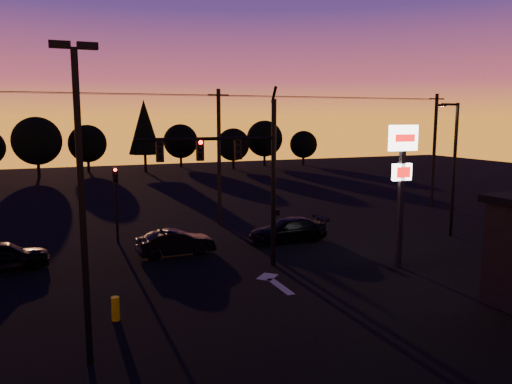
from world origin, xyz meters
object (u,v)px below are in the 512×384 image
car_right (288,230)px  car_mid (176,242)px  car_left (3,256)px  traffic_signal_mast (242,166)px  secondary_signal (116,193)px  pylon_sign (402,165)px  parking_lot_light (81,185)px  bollard (115,309)px  streetlight (453,164)px

car_right → car_mid: bearing=-85.8°
car_left → car_right: 14.87m
traffic_signal_mast → secondary_signal: (-4.90, 7.49, -2.07)m
traffic_signal_mast → secondary_signal: traffic_signal_mast is taller
car_mid → pylon_sign: bearing=-124.9°
traffic_signal_mast → car_left: size_ratio=2.07×
traffic_signal_mast → parking_lot_light: 10.19m
pylon_sign → bollard: bearing=-173.4°
parking_lot_light → pylon_sign: 15.19m
streetlight → car_right: (-9.70, 2.48, -3.74)m
streetlight → bollard: bearing=-164.7°
pylon_sign → bollard: 14.25m
secondary_signal → bollard: bearing=-97.1°
traffic_signal_mast → pylon_sign: 7.52m
streetlight → car_mid: streetlight is taller
secondary_signal → car_mid: (2.51, -3.92, -2.20)m
parking_lot_light → streetlight: bearing=21.7°
bollard → pylon_sign: bearing=6.6°
traffic_signal_mast → car_left: bearing=159.3°
parking_lot_light → car_mid: size_ratio=2.26×
traffic_signal_mast → bollard: 8.77m
secondary_signal → car_mid: size_ratio=1.08×
pylon_sign → car_left: pylon_sign is taller
secondary_signal → bollard: 11.89m
parking_lot_light → secondary_signal: bearing=80.2°
secondary_signal → parking_lot_light: bearing=-99.8°
parking_lot_light → car_right: parking_lot_light is taller
parking_lot_light → car_left: parking_lot_light is taller
pylon_sign → car_left: 19.28m
traffic_signal_mast → bollard: size_ratio=9.92×
parking_lot_light → car_mid: (5.01, 10.57, -4.61)m
bollard → car_right: size_ratio=0.19×
pylon_sign → traffic_signal_mast: bearing=160.6°
streetlight → car_right: bearing=165.7°
parking_lot_light → car_right: 16.70m
traffic_signal_mast → secondary_signal: size_ratio=1.97×
pylon_sign → streetlight: (6.91, 4.00, -0.49)m
pylon_sign → car_mid: pylon_sign is taller
secondary_signal → pylon_sign: 15.75m
traffic_signal_mast → streetlight: traffic_signal_mast is taller
traffic_signal_mast → car_mid: 6.06m
secondary_signal → car_left: size_ratio=1.05×
secondary_signal → bollard: size_ratio=5.03×
streetlight → car_mid: 16.95m
streetlight → car_left: 24.97m
bollard → car_mid: size_ratio=0.21×
streetlight → bollard: (-20.34, -5.57, -3.99)m
bollard → car_left: bearing=117.7°
secondary_signal → bollard: secondary_signal is taller
car_left → bollard: bearing=-158.3°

